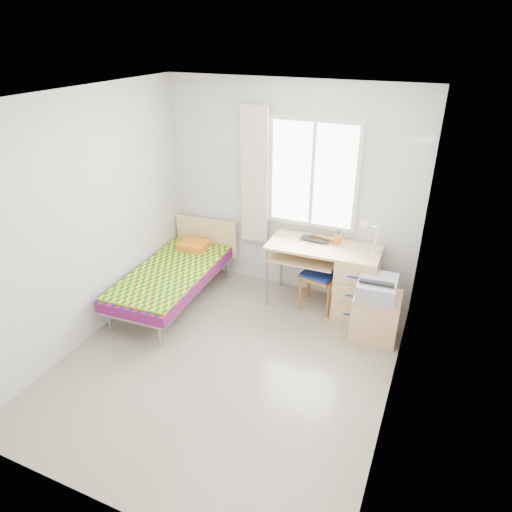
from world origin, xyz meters
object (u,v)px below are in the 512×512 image
Objects in this scene: bed at (175,273)px; desk at (351,280)px; chair at (321,269)px; printer at (377,287)px; cabinet at (375,316)px.

desk is (2.04, 0.59, 0.05)m from bed.
chair reaches higher than printer.
cabinet is 0.37m from printer.
bed is 3.50× the size of cabinet.
chair is at bearing 149.96° from cabinet.
bed is at bearing -165.49° from desk.
cabinet is at bearing 2.39° from bed.
desk is 0.55m from cabinet.
chair is 1.67× the size of cabinet.
printer is (-0.02, -0.01, 0.37)m from cabinet.
cabinet is at bearing -46.54° from desk.
chair is at bearing 16.91° from bed.
cabinet is 1.12× the size of printer.
chair is 1.87× the size of printer.
printer is at bearing 2.12° from bed.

